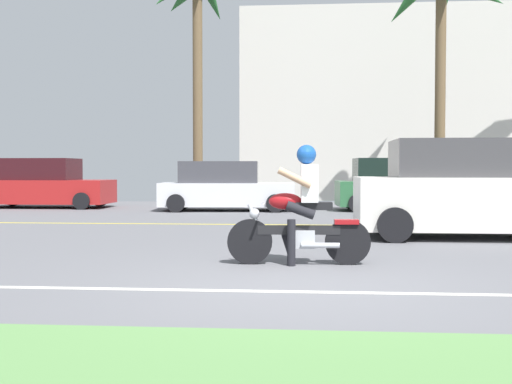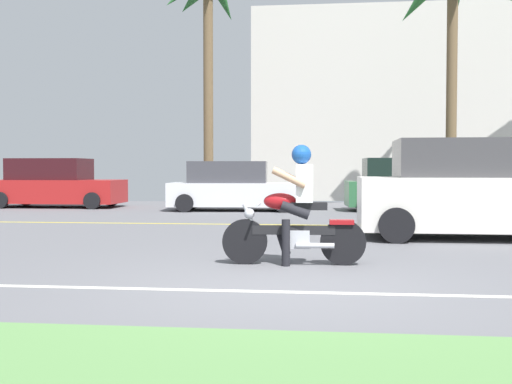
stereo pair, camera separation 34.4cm
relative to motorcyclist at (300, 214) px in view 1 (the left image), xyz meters
The scene contains 11 objects.
ground 1.59m from the motorcyclist, 88.88° to the left, with size 56.00×30.00×0.04m, color slate.
lane_line_near 2.08m from the motorcyclist, 89.19° to the right, with size 50.40×0.12×0.01m, color silver.
lane_line_far 6.18m from the motorcyclist, 89.74° to the left, with size 50.40×0.12×0.01m, color yellow.
motorcyclist is the anchor object (origin of this frame).
suv_nearby 4.93m from the motorcyclist, 47.91° to the left, with size 4.60×2.11×1.89m.
parked_car_0 15.04m from the motorcyclist, 126.42° to the left, with size 4.45×2.02×1.69m.
parked_car_1 11.34m from the motorcyclist, 102.80° to the left, with size 4.32×2.06×1.57m.
parked_car_2 11.85m from the motorcyclist, 75.99° to the left, with size 3.85×2.02×1.67m.
palm_tree_0 16.10m from the motorcyclist, 105.48° to the left, with size 3.64×3.54×8.76m.
palm_tree_1 15.11m from the motorcyclist, 70.73° to the left, with size 4.29×4.45×8.39m.
building_far 20.90m from the motorcyclist, 70.22° to the left, with size 19.41×4.00×8.11m, color beige.
Camera 1 is at (0.07, -7.09, 1.33)m, focal length 43.90 mm.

